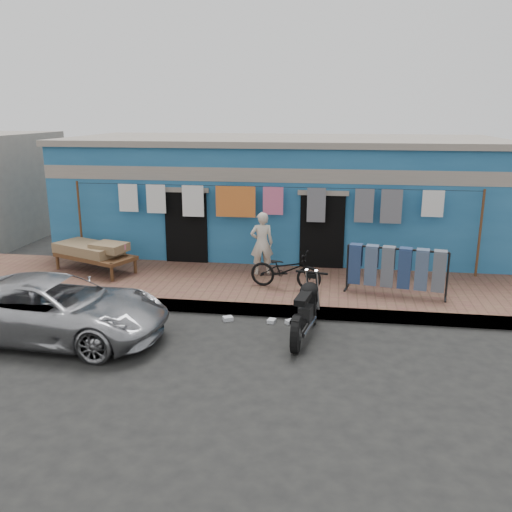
{
  "coord_description": "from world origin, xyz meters",
  "views": [
    {
      "loc": [
        1.63,
        -8.84,
        4.1
      ],
      "look_at": [
        0.0,
        2.0,
        1.15
      ],
      "focal_mm": 38.0,
      "sensor_mm": 36.0,
      "label": 1
    }
  ],
  "objects": [
    {
      "name": "ground",
      "position": [
        0.0,
        0.0,
        0.0
      ],
      "size": [
        80.0,
        80.0,
        0.0
      ],
      "primitive_type": "plane",
      "color": "black",
      "rests_on": "ground"
    },
    {
      "name": "sidewalk",
      "position": [
        0.0,
        3.0,
        0.12
      ],
      "size": [
        28.0,
        3.0,
        0.25
      ],
      "primitive_type": "cube",
      "color": "brown",
      "rests_on": "ground"
    },
    {
      "name": "curb",
      "position": [
        0.0,
        1.55,
        0.12
      ],
      "size": [
        28.0,
        0.1,
        0.25
      ],
      "primitive_type": "cube",
      "color": "gray",
      "rests_on": "ground"
    },
    {
      "name": "building",
      "position": [
        -0.0,
        6.99,
        1.69
      ],
      "size": [
        12.2,
        5.2,
        3.36
      ],
      "color": "#215A8B",
      "rests_on": "ground"
    },
    {
      "name": "clothesline",
      "position": [
        -0.03,
        4.25,
        1.82
      ],
      "size": [
        10.06,
        0.06,
        2.1
      ],
      "color": "brown",
      "rests_on": "sidewalk"
    },
    {
      "name": "car",
      "position": [
        -3.42,
        -0.13,
        0.6
      ],
      "size": [
        4.31,
        2.08,
        1.2
      ],
      "primitive_type": "imported",
      "rotation": [
        0.0,
        0.0,
        1.53
      ],
      "color": "#B0B0B5",
      "rests_on": "ground"
    },
    {
      "name": "seated_person",
      "position": [
        -0.11,
        3.67,
        1.01
      ],
      "size": [
        0.63,
        0.5,
        1.53
      ],
      "primitive_type": "imported",
      "rotation": [
        0.0,
        0.0,
        3.4
      ],
      "color": "beige",
      "rests_on": "sidewalk"
    },
    {
      "name": "bicycle",
      "position": [
        0.57,
        2.68,
        0.77
      ],
      "size": [
        1.67,
        0.82,
        1.04
      ],
      "primitive_type": "imported",
      "rotation": [
        0.0,
        0.0,
        1.41
      ],
      "color": "black",
      "rests_on": "sidewalk"
    },
    {
      "name": "motorcycle",
      "position": [
        1.13,
        0.61,
        0.57
      ],
      "size": [
        1.19,
        1.95,
        1.13
      ],
      "primitive_type": null,
      "rotation": [
        0.0,
        0.0,
        -0.17
      ],
      "color": "black",
      "rests_on": "ground"
    },
    {
      "name": "charpoy",
      "position": [
        -4.2,
        3.3,
        0.61
      ],
      "size": [
        2.88,
        2.56,
        0.72
      ],
      "primitive_type": null,
      "rotation": [
        0.0,
        0.0,
        -0.4
      ],
      "color": "brown",
      "rests_on": "sidewalk"
    },
    {
      "name": "jeans_rack",
      "position": [
        2.96,
        2.67,
        0.78
      ],
      "size": [
        2.38,
        1.25,
        1.06
      ],
      "primitive_type": null,
      "rotation": [
        0.0,
        0.0,
        -0.19
      ],
      "color": "black",
      "rests_on": "sidewalk"
    },
    {
      "name": "litter_a",
      "position": [
        -0.45,
        1.17,
        0.04
      ],
      "size": [
        0.24,
        0.22,
        0.08
      ],
      "primitive_type": "cube",
      "rotation": [
        0.0,
        0.0,
        0.5
      ],
      "color": "silver",
      "rests_on": "ground"
    },
    {
      "name": "litter_b",
      "position": [
        0.8,
        1.2,
        0.04
      ],
      "size": [
        0.2,
        0.2,
        0.08
      ],
      "primitive_type": "cube",
      "rotation": [
        0.0,
        0.0,
        0.78
      ],
      "color": "silver",
      "rests_on": "ground"
    },
    {
      "name": "litter_c",
      "position": [
        0.43,
        1.2,
        0.04
      ],
      "size": [
        0.18,
        0.2,
        0.07
      ],
      "primitive_type": "cube",
      "rotation": [
        0.0,
        0.0,
        1.36
      ],
      "color": "silver",
      "rests_on": "ground"
    }
  ]
}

